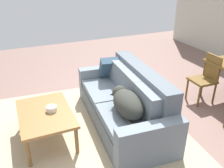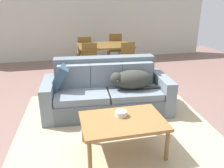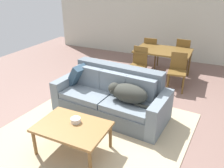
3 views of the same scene
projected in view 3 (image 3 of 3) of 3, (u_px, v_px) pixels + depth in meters
ground_plane at (115, 118)px, 4.29m from camera, size 10.00×10.00×0.00m
back_partition at (169, 16)px, 7.01m from camera, size 8.00×0.12×2.70m
area_rug at (92, 134)px, 3.84m from camera, size 3.18×3.27×0.01m
couch at (112, 97)px, 4.31m from camera, size 2.20×1.07×0.90m
dog_on_left_cushion at (127, 93)px, 3.91m from camera, size 0.83×0.42×0.32m
throw_pillow_by_left_arm at (79, 74)px, 4.58m from camera, size 0.42×0.50×0.46m
coffee_table at (72, 128)px, 3.30m from camera, size 1.03×0.71×0.46m
bowl_on_coffee_table at (76, 120)px, 3.34m from camera, size 0.15×0.15×0.07m
dining_table at (163, 52)px, 5.79m from camera, size 1.37×0.92×0.75m
dining_chair_near_left at (139, 63)px, 5.62m from camera, size 0.42×0.42×0.88m
dining_chair_near_right at (177, 69)px, 5.22m from camera, size 0.44×0.44×0.87m
dining_chair_far_left at (151, 51)px, 6.51m from camera, size 0.41×0.41×0.89m
dining_chair_far_right at (183, 54)px, 6.20m from camera, size 0.43×0.43×0.94m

